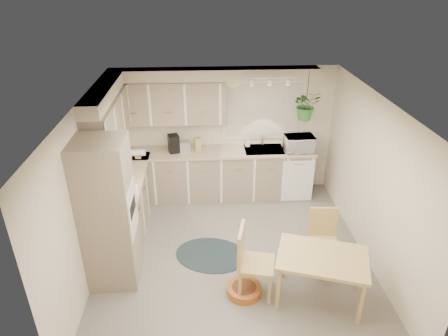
{
  "coord_description": "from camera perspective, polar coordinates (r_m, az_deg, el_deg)",
  "views": [
    {
      "loc": [
        -0.41,
        -4.82,
        3.96
      ],
      "look_at": [
        -0.1,
        0.55,
        1.22
      ],
      "focal_mm": 32.0,
      "sensor_mm": 36.0,
      "label": 1
    }
  ],
  "objects": [
    {
      "name": "chair_back",
      "position": [
        5.91,
        14.14,
        -10.27
      ],
      "size": [
        0.45,
        0.45,
        0.91
      ],
      "primitive_type": "cube",
      "rotation": [
        0.0,
        0.0,
        3.08
      ],
      "color": "tan",
      "rests_on": "floor"
    },
    {
      "name": "soffit_back",
      "position": [
        6.97,
        -1.47,
        13.24
      ],
      "size": [
        3.6,
        0.3,
        0.2
      ],
      "primitive_type": "cube",
      "color": "beige",
      "rests_on": "wall_back"
    },
    {
      "name": "range_hood",
      "position": [
        5.87,
        -15.61,
        0.08
      ],
      "size": [
        0.4,
        0.6,
        0.14
      ],
      "primitive_type": "cube",
      "color": "silver",
      "rests_on": "upper_cab_left"
    },
    {
      "name": "wall_left",
      "position": [
        5.77,
        -18.83,
        -3.11
      ],
      "size": [
        0.04,
        4.2,
        2.4
      ],
      "primitive_type": "cube",
      "color": "beige",
      "rests_on": "floor"
    },
    {
      "name": "window_frame",
      "position": [
        7.37,
        5.63,
        8.23
      ],
      "size": [
        1.5,
        0.02,
        1.1
      ],
      "primitive_type": "cube",
      "color": "silver",
      "rests_on": "wall_back"
    },
    {
      "name": "counter_left",
      "position": [
        6.58,
        -14.09,
        -1.38
      ],
      "size": [
        0.64,
        1.89,
        0.04
      ],
      "primitive_type": "cube",
      "color": "tan",
      "rests_on": "base_cab_left"
    },
    {
      "name": "wall_clock",
      "position": [
        7.14,
        1.38,
        12.57
      ],
      "size": [
        0.3,
        0.03,
        0.3
      ],
      "primitive_type": "cylinder",
      "rotation": [
        1.57,
        0.0,
        0.0
      ],
      "color": "#DEC24E",
      "rests_on": "wall_back"
    },
    {
      "name": "toaster",
      "position": [
        7.26,
        -6.13,
        3.12
      ],
      "size": [
        0.33,
        0.22,
        0.19
      ],
      "primitive_type": "cube",
      "rotation": [
        0.0,
        0.0,
        0.15
      ],
      "color": "#999CA0",
      "rests_on": "counter_back"
    },
    {
      "name": "knife_block",
      "position": [
        7.27,
        -3.77,
        3.44
      ],
      "size": [
        0.13,
        0.13,
        0.23
      ],
      "primitive_type": "cube",
      "rotation": [
        0.0,
        0.0,
        0.24
      ],
      "color": "tan",
      "rests_on": "counter_back"
    },
    {
      "name": "wall_back",
      "position": [
        7.46,
        0.13,
        5.31
      ],
      "size": [
        4.0,
        0.04,
        2.4
      ],
      "primitive_type": "cube",
      "color": "beige",
      "rests_on": "floor"
    },
    {
      "name": "upper_cab_back",
      "position": [
        7.1,
        -7.98,
        9.26
      ],
      "size": [
        2.0,
        0.35,
        0.75
      ],
      "primitive_type": "cube",
      "color": "gray",
      "rests_on": "wall_back"
    },
    {
      "name": "dining_table",
      "position": [
        5.48,
        13.53,
        -15.04
      ],
      "size": [
        1.29,
        1.05,
        0.7
      ],
      "primitive_type": "cube",
      "rotation": [
        0.0,
        0.0,
        -0.31
      ],
      "color": "tan",
      "rests_on": "floor"
    },
    {
      "name": "wall_front",
      "position": [
        3.89,
        3.96,
        -18.17
      ],
      "size": [
        4.0,
        0.04,
        2.4
      ],
      "primitive_type": "cube",
      "color": "beige",
      "rests_on": "floor"
    },
    {
      "name": "hanging_plant",
      "position": [
        7.11,
        11.63,
        8.37
      ],
      "size": [
        0.52,
        0.57,
        0.4
      ],
      "primitive_type": "imported",
      "rotation": [
        0.0,
        0.0,
        0.12
      ],
      "color": "#2F6B2A",
      "rests_on": "ceiling"
    },
    {
      "name": "counter_back",
      "position": [
        7.28,
        -1.3,
        2.32
      ],
      "size": [
        3.64,
        0.64,
        0.04
      ],
      "primitive_type": "cube",
      "color": "tan",
      "rests_on": "base_cab_back"
    },
    {
      "name": "base_cab_left",
      "position": [
        6.81,
        -13.73,
        -4.86
      ],
      "size": [
        0.6,
        1.85,
        0.9
      ],
      "primitive_type": "cube",
      "color": "gray",
      "rests_on": "floor"
    },
    {
      "name": "pet_bed",
      "position": [
        5.62,
        2.88,
        -16.98
      ],
      "size": [
        0.6,
        0.6,
        0.11
      ],
      "primitive_type": "cylinder",
      "rotation": [
        0.0,
        0.0,
        0.32
      ],
      "color": "#AA5E22",
      "rests_on": "floor"
    },
    {
      "name": "microwave",
      "position": [
        7.32,
        10.69,
        3.68
      ],
      "size": [
        0.54,
        0.33,
        0.35
      ],
      "primitive_type": "imported",
      "rotation": [
        0.0,
        0.0,
        0.07
      ],
      "color": "silver",
      "rests_on": "counter_back"
    },
    {
      "name": "track_light_bar",
      "position": [
        6.67,
        6.59,
        12.7
      ],
      "size": [
        0.8,
        0.04,
        0.04
      ],
      "primitive_type": "cube",
      "color": "silver",
      "rests_on": "ceiling"
    },
    {
      "name": "sink",
      "position": [
        7.37,
        5.71,
        2.37
      ],
      "size": [
        0.7,
        0.48,
        0.1
      ],
      "primitive_type": "cube",
      "color": "#999CA0",
      "rests_on": "counter_back"
    },
    {
      "name": "cooktop",
      "position": [
        6.07,
        -14.9,
        -3.74
      ],
      "size": [
        0.52,
        0.58,
        0.02
      ],
      "primitive_type": "cube",
      "color": "silver",
      "rests_on": "counter_left"
    },
    {
      "name": "coffee_maker",
      "position": [
        7.23,
        -7.2,
        3.5
      ],
      "size": [
        0.23,
        0.26,
        0.32
      ],
      "primitive_type": "cube",
      "rotation": [
        0.0,
        0.0,
        0.25
      ],
      "color": "black",
      "rests_on": "counter_back"
    },
    {
      "name": "upper_cab_left",
      "position": [
        6.36,
        -16.02,
        6.33
      ],
      "size": [
        0.35,
        2.0,
        0.75
      ],
      "primitive_type": "cube",
      "color": "gray",
      "rests_on": "wall_left"
    },
    {
      "name": "ceiling",
      "position": [
        5.08,
        1.55,
        9.14
      ],
      "size": [
        4.2,
        4.2,
        0.0
      ],
      "primitive_type": "plane",
      "color": "white",
      "rests_on": "wall_back"
    },
    {
      "name": "wall_oven_face",
      "position": [
        5.39,
        -12.89,
        -6.39
      ],
      "size": [
        0.02,
        0.56,
        0.58
      ],
      "primitive_type": "cube",
      "color": "silver",
      "rests_on": "oven_stack"
    },
    {
      "name": "floor",
      "position": [
        6.25,
        1.28,
        -12.3
      ],
      "size": [
        4.2,
        4.2,
        0.0
      ],
      "primitive_type": "plane",
      "color": "slate",
      "rests_on": "ground"
    },
    {
      "name": "oven_stack",
      "position": [
        5.46,
        -16.22,
        -6.4
      ],
      "size": [
        0.65,
        0.65,
        2.1
      ],
      "primitive_type": "cube",
      "color": "gray",
      "rests_on": "floor"
    },
    {
      "name": "wall_right",
      "position": [
        6.05,
        20.65,
        -1.99
      ],
      "size": [
        0.04,
        4.2,
        2.4
      ],
      "primitive_type": "cube",
      "color": "beige",
      "rests_on": "floor"
    },
    {
      "name": "base_cab_back",
      "position": [
        7.49,
        -1.27,
        -0.91
      ],
      "size": [
        3.6,
        0.6,
        0.9
      ],
      "primitive_type": "cube",
      "color": "gray",
      "rests_on": "floor"
    },
    {
      "name": "braided_rug",
      "position": [
        6.24,
        -1.81,
        -12.3
      ],
      "size": [
        1.3,
        1.11,
        0.01
      ],
      "primitive_type": "ellipsoid",
      "rotation": [
        0.0,
        0.0,
        -0.28
      ],
      "color": "black",
      "rests_on": "floor"
    },
    {
      "name": "soap_bottle",
      "position": [
        7.44,
        3.35,
        3.37
      ],
      "size": [
        0.11,
        0.19,
        0.08
      ],
      "primitive_type": "imported",
      "rotation": [
        0.0,
        0.0,
        0.2
      ],
      "color": "silver",
      "rests_on": "counter_back"
    },
    {
      "name": "window_blinds",
      "position": [
        7.36,
        5.65,
        8.21
      ],
      "size": [
        1.4,
        0.02,
        1.0
      ],
      "primitive_type": "cube",
      "color": "beige",
      "rests_on": "wall_back"
    },
    {
      "name": "soffit_left",
      "position": [
        6.22,
        -16.8,
        10.41
      ],
      "size": [
        0.3,
        2.0,
        0.2
      ],
      "primitive_type": "cube",
      "color": "beige",
      "rests_on": "wall_left"
    },
    {
      "name": "dishwasher_front",
      "position": [
        7.43,
        10.47,
        -1.88
      ],
      "size": [
        0.58,
        0.02,
        0.83
      ],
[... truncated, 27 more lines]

